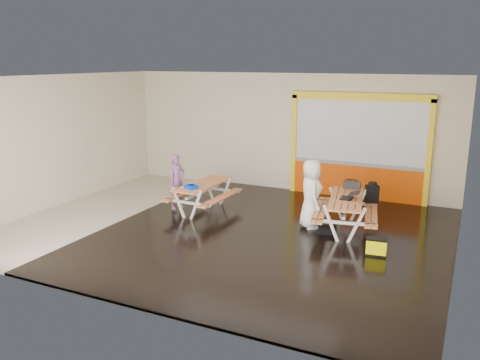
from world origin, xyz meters
The scene contains 14 objects.
room centered at (0.00, 0.00, 1.75)m, with size 10.02×8.02×3.52m.
deck centered at (1.25, 0.00, 0.03)m, with size 7.50×7.98×0.05m, color black.
kiosk centered at (2.20, 3.93, 1.44)m, with size 3.88×0.16×3.00m.
picnic_table_left centered at (-1.10, 0.97, 0.60)m, with size 1.38×1.98×0.78m.
picnic_table_right centered at (2.61, 1.06, 0.63)m, with size 1.76×2.29×0.83m.
person_left centered at (-1.75, 0.77, 0.81)m, with size 0.53×0.34×1.44m, color slate.
person_right centered at (1.82, 0.91, 0.86)m, with size 0.79×0.51×1.62m, color white.
laptop_left centered at (-1.20, 0.52, 0.83)m, with size 0.44×0.41×0.16m.
laptop_right centered at (2.69, 1.00, 0.88)m, with size 0.44×0.39×0.18m.
blue_pouch centered at (-1.11, 0.40, 0.82)m, with size 0.30×0.21×0.09m, color #0036E4.
toolbox centered at (2.53, 1.93, 0.92)m, with size 0.42×0.24×0.23m.
backpack centered at (3.00, 2.00, 0.75)m, with size 0.36×0.30×0.53m.
dark_case centered at (2.29, 0.70, 0.12)m, with size 0.40×0.30×0.15m, color black.
fluke_bag centered at (3.54, -0.16, 0.22)m, with size 0.45×0.32×0.36m.
Camera 1 is at (5.08, -9.77, 3.89)m, focal length 37.10 mm.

